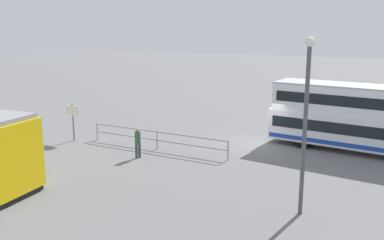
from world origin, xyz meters
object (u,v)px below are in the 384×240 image
object	(u,v)px
double_decker_bus	(370,119)
street_lamp	(306,114)
pedestrian_near_railing	(138,141)
info_sign	(72,115)

from	to	relation	value
double_decker_bus	street_lamp	xyz separation A→B (m)	(1.12, 9.90, 1.95)
pedestrian_near_railing	street_lamp	bearing A→B (deg)	164.11
pedestrian_near_railing	street_lamp	distance (m)	10.46
pedestrian_near_railing	info_sign	xyz separation A→B (m)	(5.63, -0.89, 0.67)
pedestrian_near_railing	double_decker_bus	bearing A→B (deg)	-146.43
pedestrian_near_railing	street_lamp	size ratio (longest dim) A/B	0.25
double_decker_bus	info_sign	xyz separation A→B (m)	(16.41, 6.26, -0.31)
double_decker_bus	street_lamp	bearing A→B (deg)	83.52
info_sign	street_lamp	distance (m)	15.87
double_decker_bus	info_sign	distance (m)	17.57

